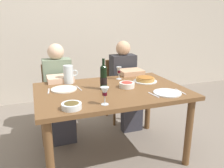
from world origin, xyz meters
TOP-DOWN VIEW (x-y plane):
  - ground_plane at (0.00, 0.00)m, footprint 8.00×8.00m
  - back_wall at (0.00, 2.04)m, footprint 8.00×0.10m
  - dining_table at (0.00, 0.00)m, footprint 1.50×1.00m
  - wine_bottle at (-0.07, 0.03)m, footprint 0.07×0.07m
  - water_pitcher at (-0.37, 0.37)m, footprint 0.16×0.11m
  - baked_tart at (0.46, 0.14)m, footprint 0.27×0.27m
  - salad_bowl at (0.18, 0.01)m, footprint 0.16×0.16m
  - olive_bowl at (-0.47, -0.37)m, footprint 0.16×0.16m
  - wine_glass_left_diner at (-0.19, -0.38)m, footprint 0.07×0.07m
  - wine_glass_right_diner at (0.22, 0.34)m, footprint 0.06×0.06m
  - dinner_plate_left_setting at (0.47, -0.31)m, footprint 0.27×0.27m
  - dinner_plate_right_setting at (-0.45, 0.15)m, footprint 0.26×0.26m
  - fork_left_setting at (0.32, -0.31)m, footprint 0.03×0.16m
  - knife_left_setting at (0.62, -0.31)m, footprint 0.02×0.18m
  - knife_right_setting at (-0.30, 0.15)m, footprint 0.03×0.18m
  - spoon_right_setting at (-0.60, 0.15)m, footprint 0.03×0.16m
  - chair_left at (-0.45, 0.88)m, footprint 0.40×0.40m
  - diner_left at (-0.45, 0.64)m, footprint 0.34×0.50m
  - chair_right at (0.45, 0.90)m, footprint 0.40×0.40m
  - diner_right at (0.45, 0.67)m, footprint 0.34×0.50m

SIDE VIEW (x-z plane):
  - ground_plane at x=0.00m, z-range 0.00..0.00m
  - chair_left at x=-0.45m, z-range 0.06..0.93m
  - chair_right at x=0.45m, z-range 0.06..0.93m
  - diner_left at x=-0.45m, z-range 0.04..1.20m
  - diner_right at x=0.45m, z-range 0.04..1.20m
  - dining_table at x=0.00m, z-range 0.29..1.05m
  - fork_left_setting at x=0.32m, z-range 0.76..0.76m
  - knife_left_setting at x=0.62m, z-range 0.76..0.76m
  - knife_right_setting at x=-0.30m, z-range 0.76..0.76m
  - spoon_right_setting at x=-0.60m, z-range 0.76..0.76m
  - dinner_plate_left_setting at x=0.47m, z-range 0.76..0.77m
  - dinner_plate_right_setting at x=-0.45m, z-range 0.76..0.77m
  - baked_tart at x=0.46m, z-range 0.76..0.82m
  - olive_bowl at x=-0.47m, z-range 0.76..0.82m
  - salad_bowl at x=0.18m, z-range 0.76..0.82m
  - water_pitcher at x=-0.37m, z-range 0.75..0.95m
  - wine_glass_right_diner at x=0.22m, z-range 0.79..0.94m
  - wine_glass_left_diner at x=-0.19m, z-range 0.79..0.94m
  - wine_bottle at x=-0.07m, z-range 0.73..1.05m
  - back_wall at x=0.00m, z-range 0.00..2.80m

